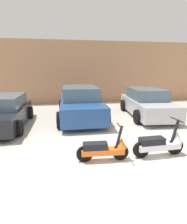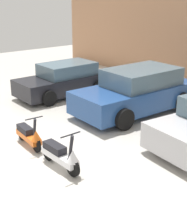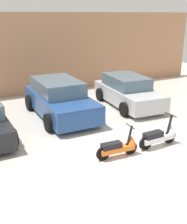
% 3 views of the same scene
% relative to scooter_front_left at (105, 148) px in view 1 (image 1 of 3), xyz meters
% --- Properties ---
extents(ground_plane, '(28.00, 28.00, 0.00)m').
position_rel_scooter_front_left_xyz_m(ground_plane, '(0.23, -0.71, -0.33)').
color(ground_plane, beige).
extents(wall_back, '(19.60, 0.12, 4.10)m').
position_rel_scooter_front_left_xyz_m(wall_back, '(0.23, 8.02, 1.72)').
color(wall_back, tan).
rests_on(wall_back, ground_plane).
extents(scooter_front_left, '(1.34, 0.48, 0.93)m').
position_rel_scooter_front_left_xyz_m(scooter_front_left, '(0.00, 0.00, 0.00)').
color(scooter_front_left, black).
rests_on(scooter_front_left, ground_plane).
extents(scooter_front_right, '(1.45, 0.52, 1.01)m').
position_rel_scooter_front_left_xyz_m(scooter_front_right, '(1.53, 0.02, 0.03)').
color(scooter_front_right, black).
rests_on(scooter_front_right, ground_plane).
extents(car_rear_left, '(1.85, 3.73, 1.26)m').
position_rel_scooter_front_left_xyz_m(car_rear_left, '(-3.41, 3.33, 0.27)').
color(car_rear_left, black).
rests_on(car_rear_left, ground_plane).
extents(car_rear_center, '(2.14, 4.37, 1.48)m').
position_rel_scooter_front_left_xyz_m(car_rear_center, '(-0.25, 4.19, 0.38)').
color(car_rear_center, navy).
rests_on(car_rear_center, ground_plane).
extents(car_rear_right, '(2.17, 4.11, 1.35)m').
position_rel_scooter_front_left_xyz_m(car_rear_right, '(3.02, 4.07, 0.32)').
color(car_rear_right, '#B7B7BC').
rests_on(car_rear_right, ground_plane).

